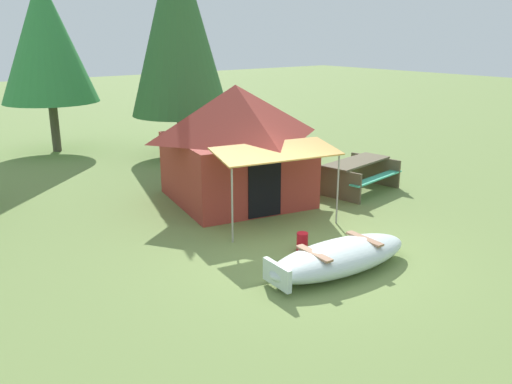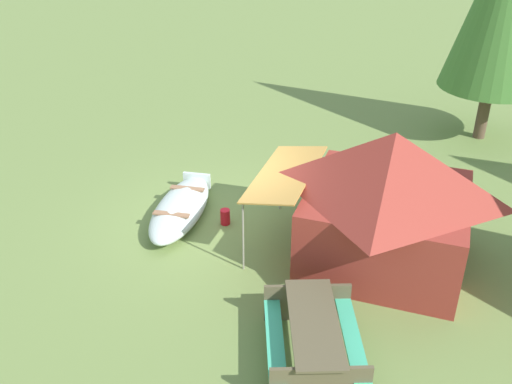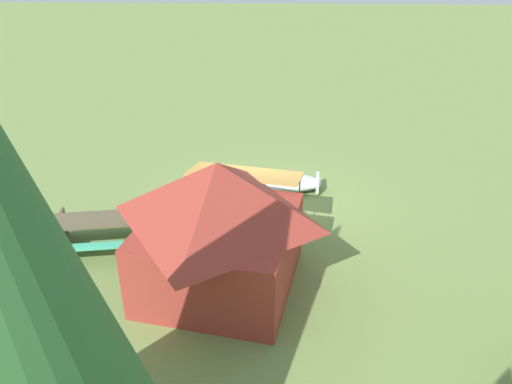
{
  "view_description": "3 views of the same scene",
  "coord_description": "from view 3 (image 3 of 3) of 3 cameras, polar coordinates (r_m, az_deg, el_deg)",
  "views": [
    {
      "loc": [
        -6.15,
        -6.44,
        3.79
      ],
      "look_at": [
        -0.21,
        1.21,
        0.88
      ],
      "focal_mm": 37.43,
      "sensor_mm": 36.0,
      "label": 1
    },
    {
      "loc": [
        10.32,
        2.14,
        6.71
      ],
      "look_at": [
        -0.16,
        0.75,
        0.74
      ],
      "focal_mm": 40.95,
      "sensor_mm": 36.0,
      "label": 2
    },
    {
      "loc": [
        -0.15,
        11.49,
        6.36
      ],
      "look_at": [
        0.22,
        1.2,
        0.99
      ],
      "focal_mm": 35.49,
      "sensor_mm": 36.0,
      "label": 3
    }
  ],
  "objects": [
    {
      "name": "beached_rowboat",
      "position": [
        13.8,
        1.68,
        1.25
      ],
      "size": [
        2.84,
        1.18,
        0.48
      ],
      "color": "silver",
      "rests_on": "ground_plane"
    },
    {
      "name": "canvas_cabin_tent",
      "position": [
        9.62,
        -4.2,
        -3.67
      ],
      "size": [
        3.56,
        4.51,
        2.67
      ],
      "color": "#9B3329",
      "rests_on": "ground_plane"
    },
    {
      "name": "cooler_box",
      "position": [
        11.18,
        -7.03,
        -6.32
      ],
      "size": [
        0.66,
        0.6,
        0.34
      ],
      "primitive_type": "cube",
      "rotation": [
        0.0,
        0.0,
        0.49
      ],
      "color": "beige",
      "rests_on": "ground_plane"
    },
    {
      "name": "fuel_can",
      "position": [
        12.96,
        1.2,
        -1.01
      ],
      "size": [
        0.29,
        0.29,
        0.34
      ],
      "primitive_type": "cylinder",
      "rotation": [
        0.0,
        0.0,
        5.61
      ],
      "color": "red",
      "rests_on": "ground_plane"
    },
    {
      "name": "picnic_table",
      "position": [
        11.68,
        -17.2,
        -4.07
      ],
      "size": [
        2.19,
        1.73,
        0.76
      ],
      "color": "brown",
      "rests_on": "ground_plane"
    },
    {
      "name": "ground_plane",
      "position": [
        13.13,
        1.13,
        -1.43
      ],
      "size": [
        80.0,
        80.0,
        0.0
      ],
      "primitive_type": "plane",
      "color": "olive"
    }
  ]
}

